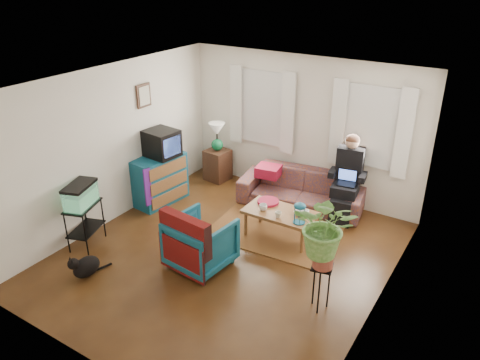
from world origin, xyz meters
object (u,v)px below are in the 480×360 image
Objects in this scene: coffee_table at (280,224)px; plant_stand at (320,287)px; sofa at (302,184)px; aquarium_stand at (85,225)px; dresser at (160,179)px; side_table at (218,165)px; armchair at (201,240)px.

plant_stand is at bearing -45.58° from coffee_table.
sofa is 2.77m from plant_stand.
sofa is at bearing 98.86° from coffee_table.
coffee_table is at bearing 17.03° from aquarium_stand.
dresser is 1.72m from aquarium_stand.
plant_stand is (3.31, -2.52, 0.01)m from side_table.
aquarium_stand is at bearing -144.07° from coffee_table.
side_table is 0.75× the size of armchair.
side_table is (-1.91, 0.13, -0.11)m from sofa.
armchair is (1.83, 0.52, 0.07)m from aquarium_stand.
aquarium_stand is (-0.01, -1.72, -0.10)m from dresser.
armchair reaches higher than plant_stand.
armchair is at bearing -3.35° from aquarium_stand.
dresser is at bearing -104.10° from side_table.
sofa is 2.56m from dresser.
dresser is (-0.34, -1.35, 0.13)m from side_table.
dresser is at bearing 162.33° from plant_stand.
armchair reaches higher than side_table.
coffee_table is at bearing -89.97° from sofa.
side_table is at bearing 148.26° from coffee_table.
dresser is 0.87× the size of coffee_table.
aquarium_stand is 3.03m from coffee_table.
dresser reaches higher than plant_stand.
coffee_table is 1.73m from plant_stand.
armchair reaches higher than coffee_table.
armchair is 1.30× the size of plant_stand.
dresser is 1.18× the size of armchair.
armchair is at bearing -26.84° from dresser.
armchair is at bearing -59.93° from side_table.
armchair is (-0.43, -2.43, -0.01)m from sofa.
dresser is at bearing 70.54° from aquarium_stand.
aquarium_stand is at bearing 21.58° from armchair.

